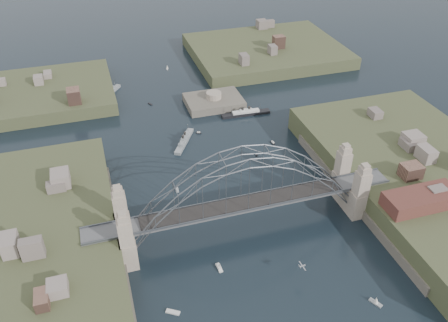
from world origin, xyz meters
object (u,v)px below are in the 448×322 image
naval_cruiser_far (110,92)px  ocean_liner (246,113)px  fort_island (214,106)px  bridge (245,192)px  naval_cruiser_near (184,141)px  wharf_shed (421,199)px

naval_cruiser_far → ocean_liner: size_ratio=0.68×
fort_island → ocean_liner: fort_island is taller
bridge → fort_island: bearing=80.3°
bridge → ocean_liner: bridge is taller
fort_island → ocean_liner: (9.34, -11.47, 1.06)m
bridge → ocean_liner: bearing=70.0°
bridge → fort_island: bridge is taller
naval_cruiser_far → naval_cruiser_near: bearing=-65.5°
fort_island → naval_cruiser_near: bearing=-126.8°
naval_cruiser_far → ocean_liner: naval_cruiser_far is taller
ocean_liner → naval_cruiser_far: bearing=145.1°
bridge → naval_cruiser_near: bridge is taller
naval_cruiser_near → bridge: bearing=-83.1°
fort_island → ocean_liner: 14.83m
bridge → ocean_liner: size_ratio=4.43×
wharf_shed → ocean_liner: size_ratio=1.05×
bridge → wharf_shed: (44.00, -14.00, -2.32)m
wharf_shed → naval_cruiser_near: (-49.65, 60.39, -9.25)m
wharf_shed → fort_island: bearing=110.9°
naval_cruiser_near → ocean_liner: bearing=24.2°
fort_island → wharf_shed: bearing=-69.1°
bridge → naval_cruiser_near: size_ratio=5.56×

